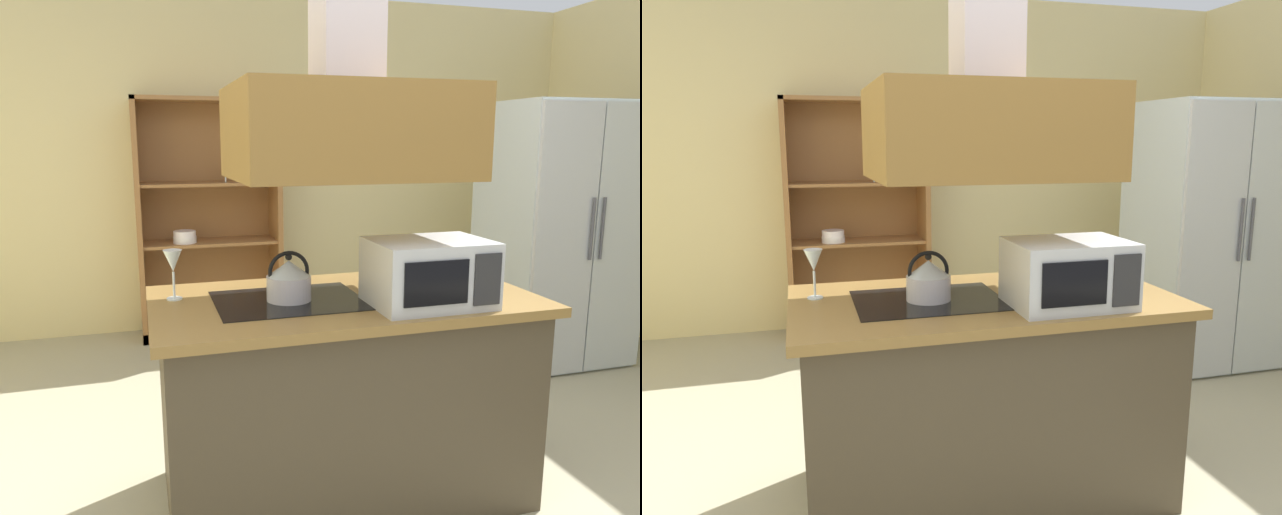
# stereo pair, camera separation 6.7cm
# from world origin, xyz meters

# --- Properties ---
(wall_back) EXTENTS (6.00, 0.12, 2.70)m
(wall_back) POSITION_xyz_m (0.00, 3.00, 1.35)
(wall_back) COLOR beige
(wall_back) RESTS_ON ground
(kitchen_island) EXTENTS (1.59, 0.85, 0.90)m
(kitchen_island) POSITION_xyz_m (-0.02, 0.28, 0.45)
(kitchen_island) COLOR #433828
(kitchen_island) RESTS_ON ground
(range_hood) EXTENTS (0.90, 0.70, 1.31)m
(range_hood) POSITION_xyz_m (-0.02, 0.28, 1.70)
(range_hood) COLOR olive
(refrigerator) EXTENTS (0.90, 0.78, 1.80)m
(refrigerator) POSITION_xyz_m (1.96, 1.47, 0.90)
(refrigerator) COLOR #B4C1C2
(refrigerator) RESTS_ON ground
(dish_cabinet) EXTENTS (1.11, 0.40, 1.86)m
(dish_cabinet) POSITION_xyz_m (-0.30, 2.78, 0.82)
(dish_cabinet) COLOR #8F5E32
(dish_cabinet) RESTS_ON ground
(kettle) EXTENTS (0.18, 0.18, 0.20)m
(kettle) POSITION_xyz_m (-0.26, 0.28, 0.99)
(kettle) COLOR #BAB4BE
(kettle) RESTS_ON kitchen_island
(cutting_board) EXTENTS (0.35, 0.26, 0.02)m
(cutting_board) POSITION_xyz_m (0.38, 0.43, 0.91)
(cutting_board) COLOR tan
(cutting_board) RESTS_ON kitchen_island
(microwave) EXTENTS (0.46, 0.35, 0.26)m
(microwave) POSITION_xyz_m (0.26, 0.07, 1.03)
(microwave) COLOR #B7BABF
(microwave) RESTS_ON kitchen_island
(wine_glass_on_counter) EXTENTS (0.08, 0.08, 0.21)m
(wine_glass_on_counter) POSITION_xyz_m (-0.71, 0.44, 1.05)
(wine_glass_on_counter) COLOR silver
(wine_glass_on_counter) RESTS_ON kitchen_island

